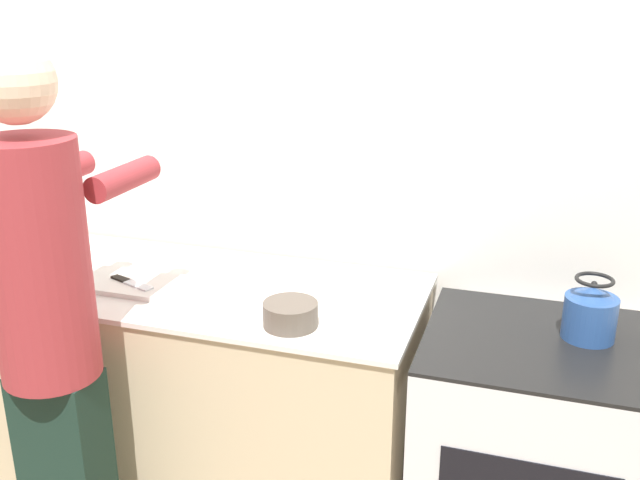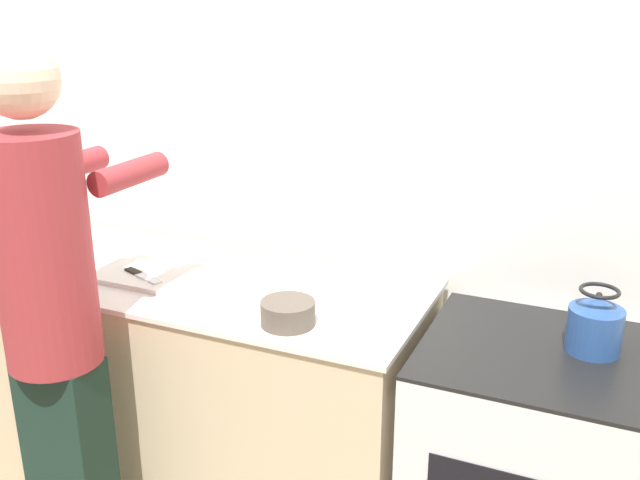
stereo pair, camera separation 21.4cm
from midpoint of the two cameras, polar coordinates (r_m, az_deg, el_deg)
wall_back at (r=2.70m, az=2.28°, el=6.14°), size 8.00×0.05×2.60m
counter at (r=2.83m, az=-8.13°, el=-11.62°), size 1.79×0.70×0.93m
oven at (r=2.50m, az=18.75°, el=-17.68°), size 0.70×0.64×0.91m
person at (r=2.26m, az=-18.07°, el=-5.49°), size 0.32×0.56×1.80m
cutting_board at (r=2.62m, az=-12.00°, el=-2.85°), size 0.37×0.22×0.02m
knife at (r=2.59m, az=-11.80°, el=-2.82°), size 0.19×0.10×0.01m
kettle at (r=2.28m, az=23.70°, el=-6.30°), size 0.16×0.16×0.20m
bowl_prep at (r=2.46m, az=4.55°, el=-3.53°), size 0.17×0.17×0.05m
bowl_mixing at (r=2.21m, az=0.18°, el=-5.91°), size 0.17×0.17×0.08m
canister_jar at (r=3.02m, az=-20.25°, el=0.83°), size 0.14×0.14×0.17m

